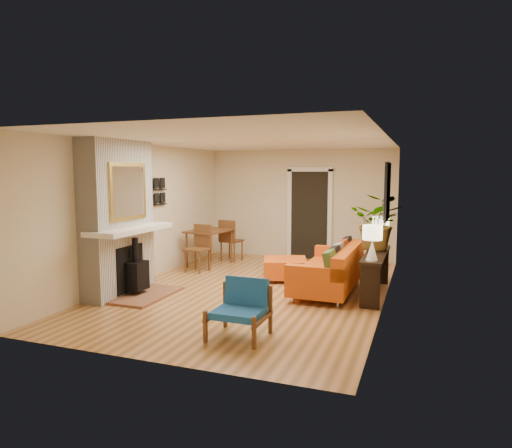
# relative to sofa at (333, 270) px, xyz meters

# --- Properties ---
(room_shell) EXTENTS (6.50, 6.50, 6.50)m
(room_shell) POSITION_rel_sofa_xyz_m (-0.74, 2.19, 0.86)
(room_shell) COLOR tan
(room_shell) RESTS_ON ground
(fireplace) EXTENTS (1.09, 1.68, 2.60)m
(fireplace) POSITION_rel_sofa_xyz_m (-3.34, -1.44, 0.86)
(fireplace) COLOR white
(fireplace) RESTS_ON ground
(sofa) EXTENTS (0.96, 2.19, 0.86)m
(sofa) POSITION_rel_sofa_xyz_m (0.00, 0.00, 0.00)
(sofa) COLOR silver
(sofa) RESTS_ON ground
(ottoman) EXTENTS (1.01, 1.01, 0.41)m
(ottoman) POSITION_rel_sofa_xyz_m (-1.02, 0.51, -0.14)
(ottoman) COLOR silver
(ottoman) RESTS_ON ground
(blue_chair) EXTENTS (0.69, 0.68, 0.71)m
(blue_chair) POSITION_rel_sofa_xyz_m (-0.68, -2.57, 0.01)
(blue_chair) COLOR brown
(blue_chair) RESTS_ON ground
(dining_table) EXTENTS (0.94, 1.84, 0.97)m
(dining_table) POSITION_rel_sofa_xyz_m (-2.91, 1.24, 0.26)
(dining_table) COLOR brown
(dining_table) RESTS_ON ground
(console_table) EXTENTS (0.34, 1.85, 0.72)m
(console_table) POSITION_rel_sofa_xyz_m (0.73, -0.04, 0.20)
(console_table) COLOR black
(console_table) RESTS_ON ground
(lamp_near) EXTENTS (0.30, 0.30, 0.54)m
(lamp_near) POSITION_rel_sofa_xyz_m (0.73, -0.75, 0.69)
(lamp_near) COLOR white
(lamp_near) RESTS_ON console_table
(lamp_far) EXTENTS (0.30, 0.30, 0.54)m
(lamp_far) POSITION_rel_sofa_xyz_m (0.73, 0.67, 0.69)
(lamp_far) COLOR white
(lamp_far) RESTS_ON console_table
(houseplant) EXTENTS (1.02, 0.93, 0.97)m
(houseplant) POSITION_rel_sofa_xyz_m (0.72, 0.26, 0.83)
(houseplant) COLOR #1E5919
(houseplant) RESTS_ON console_table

